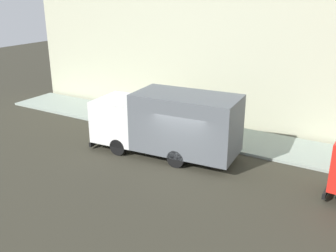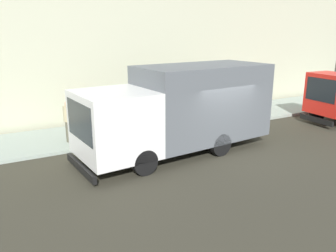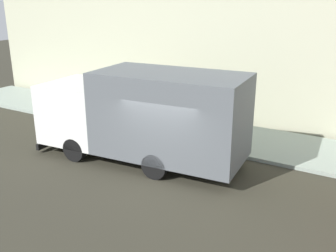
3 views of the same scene
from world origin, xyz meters
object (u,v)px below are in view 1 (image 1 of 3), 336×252
at_px(large_utility_truck, 167,122).
at_px(pedestrian_standing, 142,110).
at_px(street_sign_post, 173,110).
at_px(pedestrian_walking, 176,105).

relative_size(large_utility_truck, pedestrian_standing, 4.53).
xyz_separation_m(pedestrian_standing, street_sign_post, (-0.59, -2.47, 0.58)).
bearing_deg(pedestrian_walking, large_utility_truck, -153.91).
bearing_deg(pedestrian_standing, pedestrian_walking, -132.34).
distance_m(large_utility_truck, pedestrian_walking, 5.16).
bearing_deg(large_utility_truck, street_sign_post, 18.88).
relative_size(pedestrian_standing, street_sign_post, 0.68).
xyz_separation_m(large_utility_truck, pedestrian_walking, (4.64, 2.15, -0.65)).
distance_m(large_utility_truck, street_sign_post, 2.43).
height_order(large_utility_truck, pedestrian_standing, large_utility_truck).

